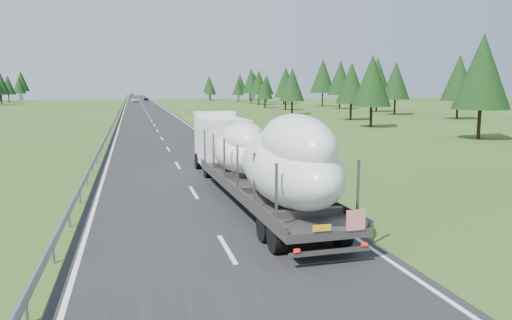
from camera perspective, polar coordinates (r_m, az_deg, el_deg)
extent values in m
plane|color=#2F4E1A|center=(16.55, -3.35, -10.17)|extent=(400.00, 400.00, 0.00)
cube|color=black|center=(115.59, -12.55, 5.58)|extent=(10.00, 400.00, 0.02)
cube|color=slate|center=(115.55, -15.20, 5.78)|extent=(0.08, 400.00, 0.32)
cylinder|color=slate|center=(16.40, -22.18, -9.87)|extent=(0.10, 0.10, 0.60)
cube|color=silver|center=(46.63, -2.29, 2.52)|extent=(0.12, 0.07, 1.00)
cube|color=black|center=(46.60, -2.29, 2.91)|extent=(0.13, 0.08, 0.12)
cube|color=silver|center=(96.01, -8.35, 5.46)|extent=(0.12, 0.07, 1.00)
cube|color=black|center=(95.99, -8.36, 5.65)|extent=(0.13, 0.08, 0.12)
cube|color=silver|center=(145.81, -10.30, 6.38)|extent=(0.12, 0.07, 1.00)
cube|color=black|center=(145.80, -10.30, 6.51)|extent=(0.13, 0.08, 0.12)
cube|color=silver|center=(195.72, -11.25, 6.83)|extent=(0.12, 0.07, 1.00)
cube|color=black|center=(195.71, -11.26, 6.93)|extent=(0.13, 0.08, 0.12)
cube|color=silver|center=(245.66, -11.82, 7.10)|extent=(0.12, 0.07, 1.00)
cube|color=black|center=(245.65, -11.83, 7.18)|extent=(0.13, 0.08, 0.12)
cube|color=silver|center=(295.62, -12.20, 7.28)|extent=(0.12, 0.07, 1.00)
cube|color=black|center=(295.61, -12.20, 7.34)|extent=(0.13, 0.08, 0.12)
cube|color=silver|center=(345.59, -12.47, 7.40)|extent=(0.12, 0.07, 1.00)
cube|color=black|center=(345.59, -12.47, 7.46)|extent=(0.13, 0.08, 0.12)
cylinder|color=slate|center=(96.06, -7.94, 5.76)|extent=(0.08, 0.08, 2.00)
cube|color=silver|center=(96.02, -7.95, 6.36)|extent=(0.05, 0.90, 1.20)
cylinder|color=black|center=(88.04, 22.02, 5.51)|extent=(0.36, 0.36, 3.54)
cone|color=black|center=(87.98, 22.20, 8.70)|extent=(5.51, 5.51, 7.38)
cylinder|color=black|center=(98.06, 15.57, 6.00)|extent=(0.36, 0.36, 3.41)
cone|color=black|center=(98.00, 15.68, 8.76)|extent=(5.30, 5.30, 7.09)
cylinder|color=black|center=(108.66, 13.60, 6.40)|extent=(0.36, 0.36, 3.89)
cone|color=black|center=(108.63, 13.69, 9.25)|extent=(6.05, 6.05, 8.10)
cylinder|color=black|center=(121.78, 9.55, 6.72)|extent=(0.36, 0.36, 3.91)
cone|color=black|center=(121.75, 9.62, 9.27)|extent=(6.09, 6.09, 8.15)
cylinder|color=black|center=(136.23, 7.60, 7.01)|extent=(0.36, 0.36, 4.30)
cone|color=black|center=(136.23, 7.64, 9.52)|extent=(6.69, 6.69, 8.96)
cylinder|color=black|center=(149.03, 3.18, 6.96)|extent=(0.36, 0.36, 3.19)
cone|color=black|center=(148.99, 3.20, 8.67)|extent=(4.96, 4.96, 6.64)
cylinder|color=black|center=(162.22, 3.69, 7.09)|extent=(0.36, 0.36, 3.26)
cone|color=black|center=(162.19, 3.70, 8.69)|extent=(5.07, 5.07, 6.79)
cylinder|color=black|center=(171.12, 1.22, 7.15)|extent=(0.36, 0.36, 3.16)
cone|color=black|center=(171.08, 1.22, 8.62)|extent=(4.91, 4.91, 6.57)
cylinder|color=black|center=(188.82, -0.73, 7.31)|extent=(0.36, 0.36, 3.46)
cone|color=black|center=(188.79, -0.73, 8.77)|extent=(5.37, 5.37, 7.20)
cylinder|color=black|center=(200.52, -0.37, 7.41)|extent=(0.36, 0.36, 3.67)
cone|color=black|center=(200.50, -0.37, 8.86)|extent=(5.71, 5.71, 7.64)
cylinder|color=black|center=(218.18, -0.19, 7.51)|extent=(0.36, 0.36, 3.87)
cone|color=black|center=(218.17, -0.19, 8.93)|extent=(6.02, 6.02, 8.07)
cylinder|color=black|center=(228.77, -1.85, 7.54)|extent=(0.36, 0.36, 3.77)
cone|color=black|center=(228.75, -1.85, 8.85)|extent=(5.87, 5.87, 7.86)
cylinder|color=black|center=(54.78, 24.14, 4.02)|extent=(0.36, 0.36, 3.57)
cone|color=black|center=(54.69, 24.46, 9.20)|extent=(5.55, 5.55, 7.44)
cylinder|color=black|center=(66.92, 13.01, 5.04)|extent=(0.36, 0.36, 3.21)
cone|color=black|center=(66.82, 13.14, 8.85)|extent=(4.99, 4.99, 6.68)
cylinder|color=black|center=(80.95, 10.78, 5.62)|extent=(0.36, 0.36, 3.11)
cone|color=black|center=(80.87, 10.86, 8.67)|extent=(4.84, 4.84, 6.48)
cylinder|color=black|center=(95.56, 4.13, 6.11)|extent=(0.36, 0.36, 3.01)
cone|color=black|center=(95.49, 4.15, 8.62)|extent=(4.68, 4.68, 6.26)
cylinder|color=black|center=(114.61, 3.38, 6.57)|extent=(0.36, 0.36, 3.32)
cone|color=black|center=(114.55, 3.40, 8.87)|extent=(5.16, 5.16, 6.91)
cylinder|color=black|center=(126.42, 1.02, 6.59)|extent=(0.36, 0.36, 2.58)
cone|color=black|center=(126.36, 1.03, 8.21)|extent=(4.02, 4.02, 5.38)
cylinder|color=black|center=(146.00, 0.33, 6.99)|extent=(0.36, 0.36, 3.43)
cone|color=black|center=(145.97, 0.33, 8.86)|extent=(5.33, 5.33, 7.14)
cylinder|color=black|center=(159.19, -0.56, 7.17)|extent=(0.36, 0.36, 3.76)
cone|color=black|center=(159.17, -0.57, 9.05)|extent=(5.84, 5.84, 7.83)
cylinder|color=black|center=(176.67, -2.06, 7.12)|extent=(0.36, 0.36, 2.77)
cone|color=black|center=(176.63, -2.07, 8.37)|extent=(4.31, 4.31, 5.77)
cylinder|color=black|center=(190.07, -5.21, 7.17)|extent=(0.36, 0.36, 2.66)
cone|color=black|center=(190.03, -5.22, 8.28)|extent=(4.14, 4.14, 5.55)
cylinder|color=black|center=(208.65, -5.35, 7.36)|extent=(0.36, 0.36, 3.32)
cone|color=black|center=(208.62, -5.37, 8.63)|extent=(5.17, 5.17, 6.92)
cylinder|color=black|center=(169.54, -27.08, 6.26)|extent=(0.36, 0.36, 3.34)
cone|color=black|center=(169.50, -27.18, 7.83)|extent=(5.20, 5.20, 6.97)
cylinder|color=black|center=(188.17, -26.41, 6.39)|extent=(0.36, 0.36, 3.09)
cone|color=black|center=(188.14, -26.49, 7.69)|extent=(4.81, 4.81, 6.44)
cylinder|color=black|center=(200.15, -27.20, 6.48)|extent=(0.36, 0.36, 3.63)
cylinder|color=black|center=(216.13, -25.36, 6.60)|extent=(0.36, 0.36, 3.09)
cone|color=black|center=(216.10, -25.43, 7.74)|extent=(4.80, 4.80, 6.44)
cylinder|color=black|center=(227.95, -25.18, 6.78)|extent=(0.36, 0.36, 4.00)
cone|color=black|center=(227.94, -25.27, 8.17)|extent=(6.22, 6.22, 8.33)
cube|color=white|center=(30.55, -3.92, 2.12)|extent=(2.72, 5.18, 2.85)
cube|color=black|center=(33.05, -4.71, 3.47)|extent=(2.34, 0.16, 1.43)
cube|color=white|center=(32.63, -4.63, 5.29)|extent=(2.59, 1.31, 0.31)
cube|color=#575452|center=(29.74, -3.55, -0.73)|extent=(2.65, 3.14, 0.25)
cylinder|color=black|center=(32.36, -6.50, -0.11)|extent=(0.39, 1.03, 1.02)
cylinder|color=black|center=(32.74, -2.43, 0.03)|extent=(0.39, 1.03, 1.02)
cylinder|color=black|center=(29.17, -5.67, -1.03)|extent=(0.39, 1.03, 1.02)
cylinder|color=black|center=(29.59, -1.17, -0.86)|extent=(0.39, 1.03, 1.02)
cube|color=#575452|center=(21.35, 0.65, -3.30)|extent=(3.24, 14.35, 0.26)
cube|color=#575452|center=(21.01, -2.94, -2.80)|extent=(0.56, 14.25, 0.24)
cube|color=#575452|center=(21.67, 4.12, -2.46)|extent=(0.56, 14.25, 0.24)
cube|color=#575452|center=(15.00, 1.51, -4.03)|extent=(0.07, 0.07, 1.94)
cube|color=#575452|center=(15.93, 10.97, -3.45)|extent=(0.07, 0.07, 1.94)
cube|color=#575452|center=(17.32, -0.64, -2.34)|extent=(0.07, 0.07, 1.94)
cube|color=#575452|center=(18.13, 7.73, -1.94)|extent=(0.07, 0.07, 1.94)
cube|color=#575452|center=(19.68, -2.27, -1.05)|extent=(0.07, 0.07, 1.94)
cube|color=#575452|center=(20.39, 5.20, -0.75)|extent=(0.07, 0.07, 1.94)
cube|color=#575452|center=(22.05, -3.56, -0.04)|extent=(0.07, 0.07, 1.94)
cube|color=#575452|center=(22.68, 3.19, 0.20)|extent=(0.07, 0.07, 1.94)
cube|color=#575452|center=(24.43, -4.59, 0.77)|extent=(0.07, 0.07, 1.94)
cube|color=#575452|center=(25.01, 1.54, 0.97)|extent=(0.07, 0.07, 1.94)
cube|color=#575452|center=(26.83, -5.44, 1.44)|extent=(0.07, 0.07, 1.94)
cube|color=#575452|center=(27.35, 0.18, 1.62)|extent=(0.07, 0.07, 1.94)
cylinder|color=black|center=(16.03, 1.72, -8.87)|extent=(0.44, 1.03, 1.02)
cylinder|color=black|center=(16.75, 9.20, -8.21)|extent=(0.44, 1.03, 1.02)
cylinder|color=black|center=(17.16, 0.61, -7.70)|extent=(0.44, 1.03, 1.02)
cylinder|color=black|center=(17.83, 7.66, -7.15)|extent=(0.44, 1.03, 1.02)
cube|color=#575452|center=(14.96, 7.59, -10.42)|extent=(2.55, 0.21, 0.12)
cube|color=red|center=(14.92, 10.51, -6.86)|extent=(0.61, 0.06, 0.61)
cube|color=yellow|center=(14.56, 6.62, -7.78)|extent=(0.56, 0.06, 0.18)
cube|color=red|center=(14.51, 3.70, -10.33)|extent=(0.19, 0.07, 0.10)
cube|color=red|center=(15.26, 11.49, -9.53)|extent=(0.19, 0.07, 0.10)
ellipsoid|color=white|center=(18.00, 3.26, -0.82)|extent=(3.15, 8.15, 2.63)
ellipsoid|color=white|center=(16.93, 4.29, 1.73)|extent=(2.35, 5.17, 2.11)
ellipsoid|color=white|center=(24.68, -1.49, 0.99)|extent=(2.79, 6.27, 2.03)
ellipsoid|color=white|center=(23.85, -1.10, 2.45)|extent=(2.09, 3.98, 1.62)
imported|color=silver|center=(175.13, -13.68, 6.67)|extent=(2.39, 5.19, 1.44)
imported|color=black|center=(194.61, -12.44, 6.84)|extent=(1.73, 3.91, 1.31)
imported|color=#191B48|center=(305.24, -14.01, 7.28)|extent=(1.73, 4.16, 1.34)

